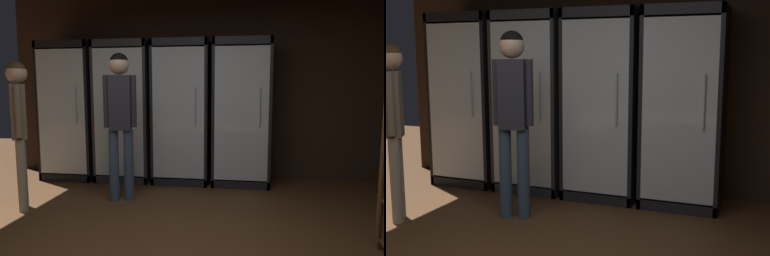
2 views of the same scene
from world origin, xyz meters
TOP-DOWN VIEW (x-y plane):
  - wall_back at (0.00, 3.03)m, footprint 6.00×0.06m
  - cooler_far_left at (-1.93, 2.70)m, footprint 0.77×0.67m
  - cooler_left at (-1.11, 2.70)m, footprint 0.77×0.67m
  - cooler_center at (-0.29, 2.70)m, footprint 0.77×0.67m
  - cooler_right at (0.53, 2.70)m, footprint 0.77×0.67m
  - shopper_near at (-0.85, 1.70)m, footprint 0.37×0.23m
  - shopper_far at (-1.81, 1.24)m, footprint 0.24×0.28m

SIDE VIEW (x-z plane):
  - cooler_far_left at x=-1.93m, z-range -0.03..1.94m
  - cooler_left at x=-1.11m, z-range -0.02..1.95m
  - cooler_center at x=-0.29m, z-range -0.02..1.95m
  - cooler_right at x=0.53m, z-range -0.02..1.95m
  - shopper_far at x=-1.81m, z-range 0.22..1.81m
  - shopper_near at x=-0.85m, z-range 0.21..1.92m
  - wall_back at x=0.00m, z-range 0.00..2.80m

